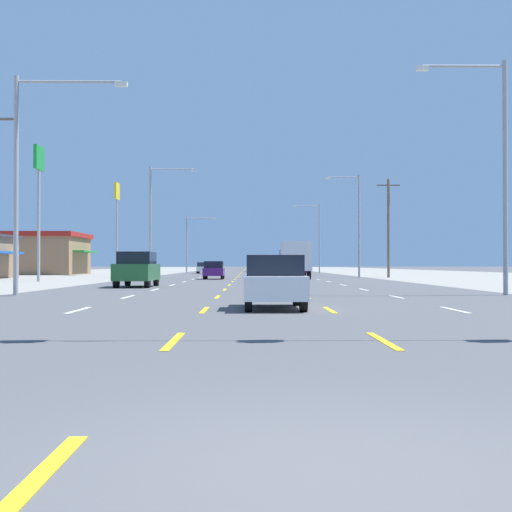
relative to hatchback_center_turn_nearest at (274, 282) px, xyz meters
name	(u,v)px	position (x,y,z in m)	size (l,w,h in m)	color
ground_plane	(255,276)	(-0.22, 50.83, -0.78)	(572.00, 572.00, 0.00)	#4C4C4F
lot_apron_left	(18,276)	(-24.97, 50.83, -0.78)	(28.00, 440.00, 0.01)	gray
lot_apron_right	(490,276)	(24.53, 50.83, -0.78)	(28.00, 440.00, 0.01)	gray
lane_markings	(253,272)	(-0.22, 89.33, -0.78)	(10.64, 227.60, 0.01)	white
signal_span_wire	(278,29)	(-0.21, -7.65, 4.64)	(26.35, 0.52, 9.19)	brown
hatchback_center_turn_nearest	(274,282)	(0.00, 0.00, 0.00)	(1.72, 3.90, 1.54)	white
suv_far_left_near	(137,269)	(-7.08, 18.58, 0.24)	(1.98, 4.90, 1.98)	#235B2D
hatchback_inner_left_mid	(214,270)	(-3.80, 38.24, 0.00)	(1.72, 3.90, 1.54)	#4C196B
box_truck_inner_right_midfar	(295,258)	(3.24, 39.20, 1.05)	(2.40, 7.20, 3.23)	#4C196B
hatchback_far_left_far	(203,268)	(-7.19, 74.01, 0.00)	(1.72, 3.90, 1.54)	white
suv_center_turn_farther	(253,266)	(-0.09, 98.63, 0.24)	(1.98, 4.90, 1.98)	#B28C33
storefront_left_row_2	(32,254)	(-27.87, 64.32, 1.83)	(13.80, 11.34, 5.16)	#8C6B4C
pole_sign_left_row_1	(39,181)	(-16.29, 30.16, 6.67)	(0.24, 1.86, 10.02)	gray
pole_sign_left_row_2	(117,205)	(-16.05, 57.93, 7.28)	(0.24, 2.08, 10.67)	gray
streetlight_left_row_0	(29,165)	(-9.84, 8.37, 4.59)	(4.69, 0.26, 9.10)	gray
streetlight_right_row_0	(496,160)	(9.56, 8.37, 4.85)	(3.81, 0.26, 9.79)	gray
streetlight_left_row_1	(155,213)	(-9.92, 45.66, 5.45)	(4.59, 0.26, 10.77)	gray
streetlight_right_row_1	(356,219)	(9.63, 45.66, 4.90)	(3.38, 0.26, 10.00)	gray
streetlight_left_row_2	(190,239)	(-9.83, 82.95, 4.30)	(4.57, 0.26, 8.57)	gray
streetlight_right_row_2	(317,233)	(9.53, 82.95, 5.23)	(4.18, 0.26, 10.44)	gray
utility_pole_right_row_1	(388,226)	(12.66, 45.03, 4.16)	(2.20, 0.26, 9.50)	brown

